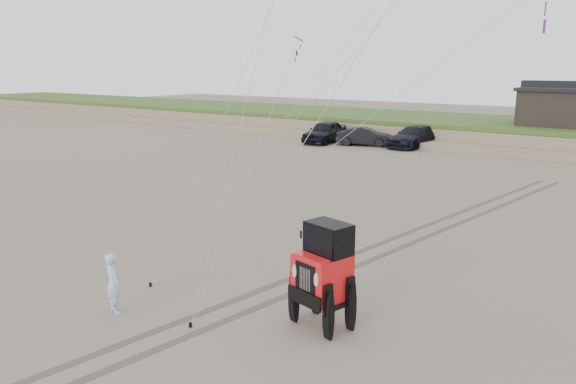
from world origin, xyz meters
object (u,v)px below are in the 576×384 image
(truck_b, at_px, (365,136))
(truck_a, at_px, (325,132))
(cabin, at_px, (565,106))
(jeep, at_px, (322,286))
(truck_c, at_px, (414,137))
(man, at_px, (113,283))

(truck_b, bearing_deg, truck_a, 75.76)
(truck_a, bearing_deg, cabin, 20.19)
(truck_a, distance_m, jeep, 33.33)
(cabin, distance_m, truck_c, 11.49)
(truck_a, relative_size, man, 3.24)
(truck_a, distance_m, truck_c, 7.26)
(jeep, bearing_deg, truck_c, 123.33)
(truck_c, height_order, jeep, jeep)
(man, bearing_deg, truck_c, -61.88)
(truck_b, distance_m, man, 32.44)
(truck_b, height_order, jeep, jeep)
(truck_c, relative_size, man, 3.51)
(truck_a, bearing_deg, truck_c, 8.99)
(jeep, bearing_deg, truck_a, 135.87)
(cabin, relative_size, truck_a, 1.24)
(truck_a, height_order, man, truck_a)
(cabin, xyz_separation_m, truck_b, (-12.87, -7.71, -2.51))
(truck_b, bearing_deg, jeep, -173.23)
(truck_c, bearing_deg, truck_a, -159.03)
(truck_a, xyz_separation_m, jeep, (17.71, -28.24, 0.15))
(truck_b, height_order, truck_c, truck_c)
(truck_b, bearing_deg, truck_c, -85.83)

